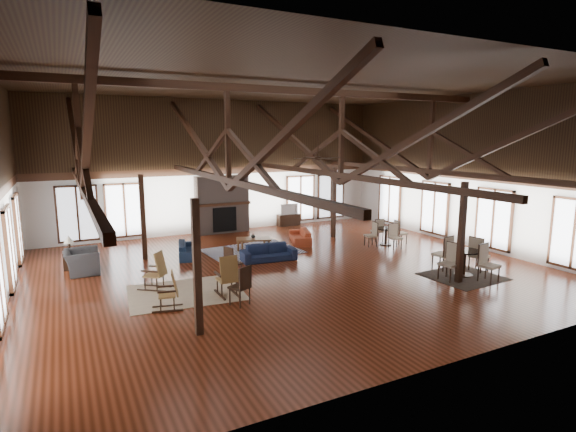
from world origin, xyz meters
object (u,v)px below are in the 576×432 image
sofa_navy_front (269,253)px  sofa_navy_left (189,249)px  coffee_table (253,240)px  cafe_table_far (386,233)px  cafe_table_near (465,258)px  sofa_orange (300,236)px  tv_console (289,220)px  armchair (82,262)px

sofa_navy_front → sofa_navy_left: sofa_navy_front is taller
coffee_table → cafe_table_far: (5.20, -1.48, 0.03)m
cafe_table_far → cafe_table_near: bearing=-95.7°
sofa_navy_front → sofa_orange: bearing=45.9°
cafe_table_near → cafe_table_far: 4.42m
sofa_navy_left → coffee_table: bearing=-85.1°
sofa_orange → coffee_table: bearing=-58.5°
tv_console → armchair: bearing=-156.7°
cafe_table_far → tv_console: (-1.68, 5.43, -0.20)m
sofa_orange → armchair: bearing=-65.8°
sofa_navy_left → armchair: (-3.59, -0.51, 0.12)m
coffee_table → armchair: size_ratio=1.25×
sofa_navy_front → sofa_navy_left: bearing=148.9°
sofa_navy_left → armchair: armchair is taller
sofa_navy_left → coffee_table: sofa_navy_left is taller
sofa_orange → cafe_table_near: 6.81m
sofa_navy_left → armchair: size_ratio=1.54×
sofa_orange → cafe_table_near: size_ratio=0.82×
coffee_table → cafe_table_near: 7.57m
cafe_table_near → cafe_table_far: size_ratio=1.19×
coffee_table → tv_console: 5.29m
coffee_table → armchair: armchair is taller
cafe_table_far → armchair: bearing=173.3°
cafe_table_near → tv_console: bearing=97.2°
sofa_orange → armchair: size_ratio=1.56×
tv_console → sofa_navy_left: bearing=-148.9°
coffee_table → cafe_table_near: bearing=-31.3°
armchair → tv_console: 10.39m
tv_console → sofa_navy_front: bearing=-123.3°
armchair → cafe_table_far: bearing=-95.6°
sofa_orange → sofa_navy_front: bearing=-30.3°
sofa_navy_front → coffee_table: sofa_navy_front is taller
sofa_navy_left → tv_console: tv_console is taller
armchair → tv_console: armchair is taller
armchair → cafe_table_far: (11.22, -1.33, 0.10)m
sofa_navy_front → armchair: size_ratio=1.66×
armchair → cafe_table_near: bearing=-116.8°
coffee_table → armchair: (-6.02, -0.15, -0.07)m
sofa_orange → armchair: armchair is taller
cafe_table_far → sofa_navy_left: bearing=166.4°
sofa_orange → tv_console: bearing=-179.4°
sofa_navy_front → cafe_table_near: size_ratio=0.87×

